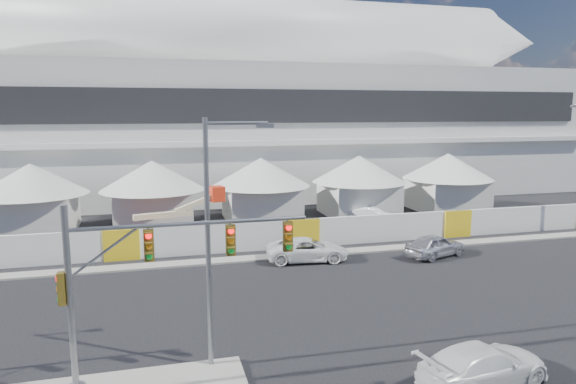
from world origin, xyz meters
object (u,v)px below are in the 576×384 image
object	(u,v)px
lot_car_a	(372,216)
streetlight_median	(214,226)
sedan_silver	(435,246)
pickup_curb	(307,249)
boom_lift	(157,232)
pickup_near	(483,365)
traffic_mast	(132,287)

from	to	relation	value
lot_car_a	streetlight_median	size ratio (longest dim) A/B	0.45
sedan_silver	streetlight_median	bearing A→B (deg)	106.65
pickup_curb	boom_lift	size ratio (longest dim) A/B	0.66
boom_lift	sedan_silver	bearing A→B (deg)	-34.80
pickup_near	boom_lift	distance (m)	24.10
pickup_curb	boom_lift	xyz separation A→B (m)	(-9.19, 5.80, 0.33)
sedan_silver	pickup_near	xyz separation A→B (m)	(-6.72, -14.52, -0.02)
streetlight_median	sedan_silver	bearing A→B (deg)	35.22
pickup_curb	pickup_near	world-z (taller)	pickup_curb
sedan_silver	pickup_near	world-z (taller)	sedan_silver
pickup_curb	pickup_near	xyz separation A→B (m)	(1.56, -15.77, -0.00)
streetlight_median	boom_lift	size ratio (longest dim) A/B	1.14
pickup_curb	boom_lift	world-z (taller)	boom_lift
sedan_silver	traffic_mast	distance (m)	22.13
pickup_curb	traffic_mast	size ratio (longest dim) A/B	0.64
boom_lift	streetlight_median	bearing A→B (deg)	-96.45
streetlight_median	boom_lift	distance (m)	18.58
sedan_silver	pickup_curb	xyz separation A→B (m)	(-8.27, 1.25, -0.01)
lot_car_a	boom_lift	xyz separation A→B (m)	(-17.55, -3.09, 0.39)
pickup_near	boom_lift	xyz separation A→B (m)	(-10.74, 21.57, 0.34)
pickup_near	boom_lift	bearing A→B (deg)	15.66
sedan_silver	pickup_near	distance (m)	16.00
lot_car_a	boom_lift	distance (m)	17.82
streetlight_median	boom_lift	world-z (taller)	streetlight_median
lot_car_a	traffic_mast	distance (m)	29.00
sedan_silver	streetlight_median	distance (m)	19.48
streetlight_median	lot_car_a	bearing A→B (deg)	53.56
lot_car_a	boom_lift	bearing A→B (deg)	141.53
lot_car_a	streetlight_median	distance (m)	26.59
traffic_mast	boom_lift	distance (m)	19.31
pickup_near	streetlight_median	bearing A→B (deg)	56.80
pickup_near	traffic_mast	world-z (taller)	traffic_mast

